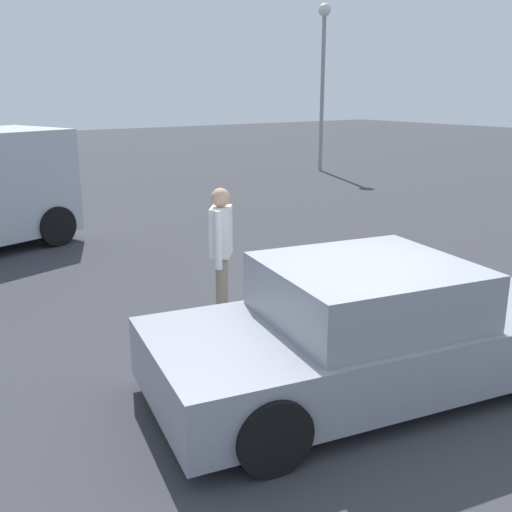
# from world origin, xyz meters

# --- Properties ---
(ground_plane) EXTENTS (80.00, 80.00, 0.00)m
(ground_plane) POSITION_xyz_m (0.00, 0.00, 0.00)
(ground_plane) COLOR #38383D
(sedan_foreground) EXTENTS (4.71, 2.70, 1.30)m
(sedan_foreground) POSITION_xyz_m (0.04, -0.06, 0.60)
(sedan_foreground) COLOR gray
(sedan_foreground) RESTS_ON ground_plane
(pedestrian) EXTENTS (0.44, 0.46, 1.73)m
(pedestrian) POSITION_xyz_m (-0.21, 2.30, 1.03)
(pedestrian) COLOR gray
(pedestrian) RESTS_ON ground_plane
(light_post_mid) EXTENTS (0.44, 0.44, 5.76)m
(light_post_mid) POSITION_xyz_m (10.62, 12.73, 3.97)
(light_post_mid) COLOR gray
(light_post_mid) RESTS_ON ground_plane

